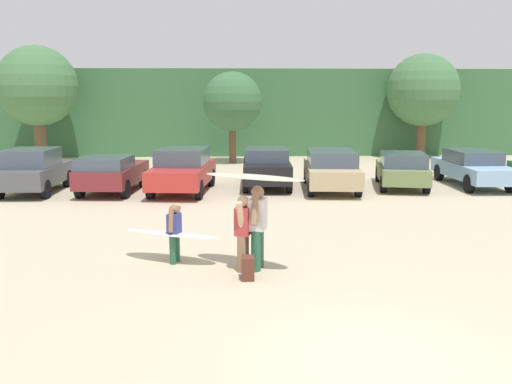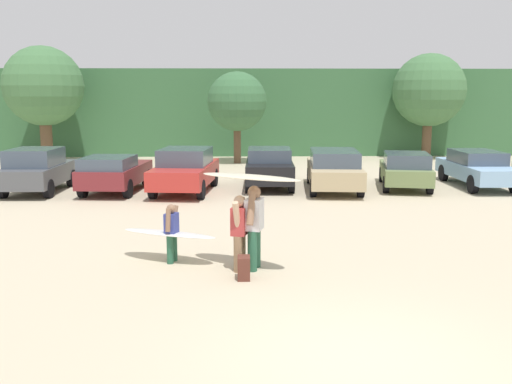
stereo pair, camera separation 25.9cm
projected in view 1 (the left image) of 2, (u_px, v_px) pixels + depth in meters
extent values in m
plane|color=#C1B293|center=(376.00, 358.00, 7.72)|extent=(120.00, 120.00, 0.00)
cube|color=#38663D|center=(259.00, 110.00, 38.64)|extent=(108.00, 12.00, 5.01)
cylinder|color=brown|center=(41.00, 141.00, 30.14)|extent=(0.62, 0.62, 2.22)
sphere|color=#427042|center=(37.00, 86.00, 29.65)|extent=(4.16, 4.16, 4.16)
cylinder|color=brown|center=(233.00, 145.00, 29.72)|extent=(0.37, 0.37, 1.90)
sphere|color=#38663D|center=(232.00, 101.00, 29.34)|extent=(3.06, 3.06, 3.06)
cylinder|color=brown|center=(421.00, 140.00, 32.11)|extent=(0.52, 0.52, 2.09)
sphere|color=#427042|center=(423.00, 90.00, 31.65)|extent=(4.01, 4.01, 4.01)
cube|color=#4C4F54|center=(35.00, 175.00, 20.74)|extent=(1.79, 3.95, 0.67)
cube|color=#3F4C5B|center=(31.00, 158.00, 20.36)|extent=(1.63, 2.05, 0.62)
cylinder|color=black|center=(26.00, 179.00, 22.05)|extent=(0.23, 0.66, 0.66)
cylinder|color=black|center=(67.00, 178.00, 22.10)|extent=(0.23, 0.66, 0.66)
cylinder|color=black|center=(45.00, 189.00, 19.54)|extent=(0.23, 0.66, 0.66)
cube|color=maroon|center=(113.00, 174.00, 20.87)|extent=(2.11, 4.08, 0.64)
cube|color=#3F4C5B|center=(105.00, 163.00, 19.92)|extent=(1.79, 2.09, 0.41)
cylinder|color=black|center=(103.00, 178.00, 22.24)|extent=(0.28, 0.68, 0.66)
cylinder|color=black|center=(143.00, 178.00, 22.17)|extent=(0.28, 0.68, 0.66)
cylinder|color=black|center=(80.00, 189.00, 19.68)|extent=(0.28, 0.68, 0.66)
cylinder|color=black|center=(125.00, 189.00, 19.61)|extent=(0.28, 0.68, 0.66)
cube|color=#B72D28|center=(183.00, 174.00, 20.83)|extent=(2.33, 4.62, 0.66)
cube|color=#3F4C5B|center=(183.00, 157.00, 20.79)|extent=(1.93, 2.36, 0.60)
cylinder|color=black|center=(169.00, 177.00, 22.38)|extent=(0.29, 0.70, 0.68)
cylinder|color=black|center=(211.00, 177.00, 22.28)|extent=(0.29, 0.70, 0.68)
cylinder|color=black|center=(151.00, 189.00, 19.50)|extent=(0.29, 0.70, 0.68)
cylinder|color=black|center=(199.00, 190.00, 19.39)|extent=(0.29, 0.70, 0.68)
cube|color=black|center=(266.00, 170.00, 22.02)|extent=(1.90, 4.24, 0.69)
cube|color=#3F4C5B|center=(266.00, 154.00, 21.96)|extent=(1.69, 2.18, 0.47)
cylinder|color=black|center=(246.00, 174.00, 23.43)|extent=(0.24, 0.68, 0.67)
cylinder|color=black|center=(285.00, 173.00, 23.44)|extent=(0.24, 0.68, 0.67)
cylinder|color=black|center=(246.00, 184.00, 20.71)|extent=(0.24, 0.68, 0.67)
cylinder|color=black|center=(289.00, 184.00, 20.72)|extent=(0.24, 0.68, 0.67)
cube|color=tan|center=(331.00, 173.00, 21.43)|extent=(2.23, 4.89, 0.65)
cube|color=#3F4C5B|center=(331.00, 157.00, 21.23)|extent=(1.92, 2.93, 0.53)
cylinder|color=black|center=(307.00, 175.00, 23.06)|extent=(0.27, 0.64, 0.62)
cylinder|color=black|center=(348.00, 176.00, 22.99)|extent=(0.27, 0.64, 0.62)
cylinder|color=black|center=(311.00, 188.00, 19.97)|extent=(0.27, 0.64, 0.62)
cylinder|color=black|center=(358.00, 188.00, 19.91)|extent=(0.27, 0.64, 0.62)
cube|color=#6B7F4C|center=(401.00, 172.00, 21.96)|extent=(2.44, 4.32, 0.57)
cube|color=#3F4C5B|center=(403.00, 160.00, 21.38)|extent=(1.94, 2.38, 0.50)
cylinder|color=black|center=(379.00, 174.00, 23.43)|extent=(0.33, 0.64, 0.61)
cylinder|color=black|center=(417.00, 175.00, 23.21)|extent=(0.33, 0.64, 0.61)
cylinder|color=black|center=(383.00, 184.00, 20.81)|extent=(0.33, 0.64, 0.61)
cylinder|color=black|center=(427.00, 185.00, 20.59)|extent=(0.33, 0.64, 0.61)
cube|color=#84ADD1|center=(473.00, 170.00, 22.25)|extent=(1.75, 4.73, 0.57)
cube|color=#3F4C5B|center=(472.00, 156.00, 22.29)|extent=(1.60, 2.30, 0.49)
cylinder|color=black|center=(439.00, 172.00, 23.80)|extent=(0.23, 0.68, 0.67)
cylinder|color=black|center=(475.00, 172.00, 23.86)|extent=(0.23, 0.68, 0.67)
cylinder|color=black|center=(469.00, 184.00, 20.74)|extent=(0.23, 0.68, 0.67)
cylinder|color=black|center=(511.00, 183.00, 20.79)|extent=(0.23, 0.68, 0.67)
cylinder|color=#26593F|center=(256.00, 251.00, 11.49)|extent=(0.19, 0.19, 0.83)
cylinder|color=#26593F|center=(259.00, 247.00, 11.77)|extent=(0.19, 0.19, 0.83)
cube|color=silver|center=(258.00, 214.00, 11.50)|extent=(0.42, 0.49, 0.63)
sphere|color=#8C664C|center=(258.00, 192.00, 11.43)|extent=(0.26, 0.26, 0.26)
cylinder|color=#8C664C|center=(255.00, 208.00, 11.25)|extent=(0.24, 0.40, 0.68)
cylinder|color=#8C664C|center=(260.00, 204.00, 11.70)|extent=(0.21, 0.30, 0.68)
cylinder|color=#26593F|center=(173.00, 250.00, 11.98)|extent=(0.14, 0.14, 0.60)
cylinder|color=#26593F|center=(177.00, 247.00, 12.19)|extent=(0.14, 0.14, 0.60)
cube|color=#333D8C|center=(174.00, 224.00, 12.00)|extent=(0.31, 0.36, 0.46)
sphere|color=#8C664C|center=(174.00, 209.00, 11.94)|extent=(0.19, 0.19, 0.19)
cylinder|color=#8C664C|center=(171.00, 220.00, 11.81)|extent=(0.14, 0.19, 0.50)
cylinder|color=#8C664C|center=(177.00, 217.00, 12.14)|extent=(0.18, 0.33, 0.48)
cylinder|color=#8C6B4C|center=(242.00, 254.00, 11.43)|extent=(0.17, 0.17, 0.74)
cylinder|color=#8C6B4C|center=(245.00, 251.00, 11.69)|extent=(0.17, 0.17, 0.74)
cube|color=#B23838|center=(243.00, 221.00, 11.45)|extent=(0.38, 0.44, 0.57)
sphere|color=#D8AD8C|center=(243.00, 201.00, 11.38)|extent=(0.24, 0.24, 0.24)
cylinder|color=#D8AD8C|center=(240.00, 216.00, 11.22)|extent=(0.21, 0.34, 0.61)
cylinder|color=#D8AD8C|center=(246.00, 212.00, 11.62)|extent=(0.16, 0.18, 0.60)
ellipsoid|color=beige|center=(254.00, 177.00, 11.26)|extent=(2.21, 1.67, 0.08)
ellipsoid|color=white|center=(172.00, 234.00, 12.12)|extent=(2.27, 1.47, 0.13)
cube|color=#592D23|center=(248.00, 268.00, 11.00)|extent=(0.24, 0.34, 0.45)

